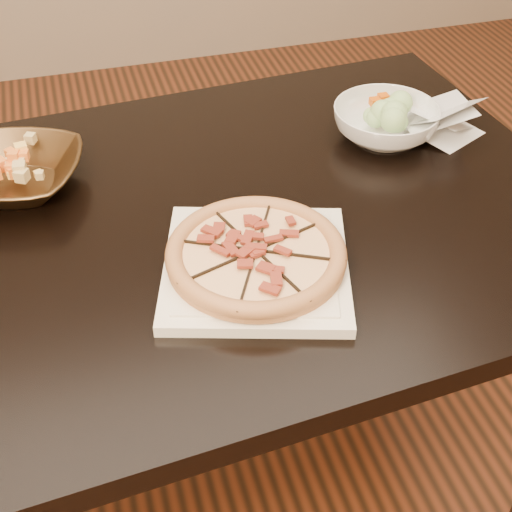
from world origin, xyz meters
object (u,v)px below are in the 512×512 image
object	(u,v)px
pizza	(256,254)
bronze_bowl	(15,174)
dining_table	(189,273)
salad_bowl	(385,123)
plate	(256,266)

from	to	relation	value
pizza	bronze_bowl	distance (m)	0.45
dining_table	salad_bowl	bearing A→B (deg)	20.09
plate	salad_bowl	size ratio (longest dim) A/B	1.71
dining_table	pizza	bearing A→B (deg)	-63.31
bronze_bowl	salad_bowl	bearing A→B (deg)	-1.77
plate	bronze_bowl	distance (m)	0.45
dining_table	plate	bearing A→B (deg)	-63.31
salad_bowl	plate	bearing A→B (deg)	-138.26
dining_table	plate	distance (m)	0.20
pizza	bronze_bowl	world-z (taller)	bronze_bowl
plate	bronze_bowl	size ratio (longest dim) A/B	1.49
pizza	plate	bearing A→B (deg)	-22.80
bronze_bowl	pizza	bearing A→B (deg)	-44.16
plate	bronze_bowl	bearing A→B (deg)	135.84
dining_table	salad_bowl	world-z (taller)	salad_bowl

